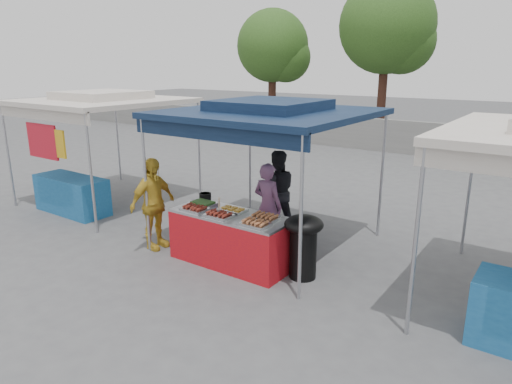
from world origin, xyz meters
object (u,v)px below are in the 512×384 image
Objects in this scene: vendor_table at (231,239)px; vendor_woman at (268,206)px; wok_burner at (303,241)px; helper_man at (276,191)px; customer_person at (153,204)px; cooking_pot at (205,196)px.

vendor_woman is (0.10, 0.91, 0.34)m from vendor_table.
wok_burner is 0.62× the size of helper_man.
vendor_woman is 0.94× the size of customer_person.
customer_person reaches higher than wok_burner.
helper_man is 0.98× the size of customer_person.
vendor_woman reaches higher than vendor_table.
wok_burner is at bearing 150.03° from vendor_woman.
vendor_woman is at bearing 70.26° from helper_man.
vendor_woman reaches higher than wok_burner.
vendor_table is 1.23× the size of customer_person.
wok_burner is 0.65× the size of vendor_woman.
vendor_table is 1.04m from cooking_pot.
customer_person is at bearing 14.32° from helper_man.
cooking_pot is at bearing -46.42° from customer_person.
vendor_table is 1.59m from customer_person.
customer_person reaches higher than cooking_pot.
vendor_table is 2.01× the size of wok_burner.
helper_man reaches higher than vendor_table.
helper_man is (0.63, 1.34, -0.11)m from cooking_pot.
cooking_pot is at bearing 22.79° from helper_man.
customer_person is at bearing -170.33° from vendor_table.
helper_man reaches higher than wok_burner.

